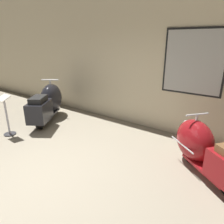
{
  "coord_description": "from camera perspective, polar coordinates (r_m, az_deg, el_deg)",
  "views": [
    {
      "loc": [
        2.73,
        -1.48,
        2.18
      ],
      "look_at": [
        0.2,
        2.0,
        0.66
      ],
      "focal_mm": 32.79,
      "sensor_mm": 36.0,
      "label": 1
    }
  ],
  "objects": [
    {
      "name": "ground_plane",
      "position": [
        3.8,
        -21.69,
        -17.19
      ],
      "size": [
        60.0,
        60.0,
        0.0
      ],
      "primitive_type": "plane",
      "color": "gray"
    },
    {
      "name": "scooter_0",
      "position": [
        6.11,
        -17.34,
        2.62
      ],
      "size": [
        1.42,
        1.79,
        1.1
      ],
      "rotation": [
        0.0,
        0.0,
        2.15
      ],
      "color": "black",
      "rests_on": "ground"
    },
    {
      "name": "info_stanchion",
      "position": [
        5.47,
        -27.17,
        -1.73
      ],
      "size": [
        0.33,
        0.28,
        0.99
      ],
      "color": "#333338",
      "rests_on": "ground"
    },
    {
      "name": "scooter_1",
      "position": [
        3.83,
        24.25,
        -9.37
      ],
      "size": [
        1.53,
        1.36,
        0.98
      ],
      "rotation": [
        0.0,
        0.0,
        2.46
      ],
      "color": "black",
      "rests_on": "ground"
    },
    {
      "name": "showroom_back_wall",
      "position": [
        5.45,
        6.12,
        16.27
      ],
      "size": [
        18.0,
        0.24,
        3.78
      ],
      "color": "beige",
      "rests_on": "ground"
    }
  ]
}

